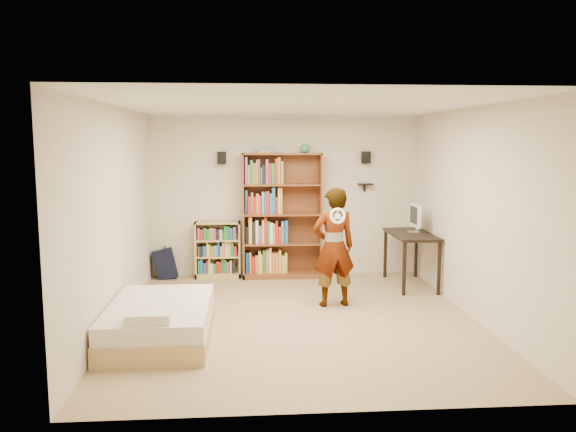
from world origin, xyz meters
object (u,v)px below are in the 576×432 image
Objects in this scene: daybed at (160,317)px; person at (334,247)px; low_bookshelf at (218,250)px; computer_desk at (411,259)px; tall_bookshelf at (282,216)px.

daybed is 1.07× the size of person.
low_bookshelf is at bearing 79.99° from daybed.
low_bookshelf is 0.57× the size of person.
person reaches higher than computer_desk.
tall_bookshelf is 1.83m from person.
low_bookshelf is 0.53× the size of daybed.
computer_desk is (1.99, -0.71, -0.62)m from tall_bookshelf.
low_bookshelf is at bearing 177.32° from tall_bookshelf.
tall_bookshelf is at bearing -79.56° from person.
daybed is at bearing -118.85° from tall_bookshelf.
daybed is 2.55m from person.
computer_desk is 0.75× the size of person.
tall_bookshelf is at bearing -2.68° from low_bookshelf.
daybed is (-1.59, -2.88, -0.78)m from tall_bookshelf.
daybed is at bearing -148.73° from computer_desk.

